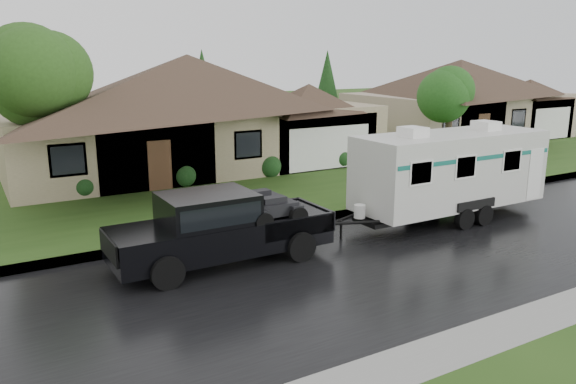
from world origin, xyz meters
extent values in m
plane|color=#294A17|center=(0.00, 0.00, 0.00)|extent=(140.00, 140.00, 0.00)
cube|color=black|center=(0.00, -2.00, 0.01)|extent=(140.00, 8.00, 0.01)
cube|color=gray|center=(0.00, 2.25, 0.07)|extent=(140.00, 0.50, 0.15)
cube|color=#294A17|center=(0.00, 15.00, 0.07)|extent=(140.00, 26.00, 0.15)
cube|color=gray|center=(2.00, 14.00, 1.65)|extent=(18.00, 10.00, 3.00)
pyramid|color=#35261D|center=(2.00, 14.00, 5.75)|extent=(19.44, 10.80, 2.60)
cube|color=gray|center=(7.40, 11.00, 1.50)|extent=(5.76, 4.00, 2.70)
cube|color=tan|center=(22.00, 14.50, 1.65)|extent=(14.00, 9.00, 3.00)
pyramid|color=#35261D|center=(22.00, 14.50, 5.45)|extent=(15.12, 9.72, 2.30)
cube|color=tan|center=(26.20, 12.00, 1.50)|extent=(4.48, 4.00, 2.70)
cylinder|color=#382B1E|center=(-5.57, 9.42, 1.66)|extent=(0.45, 0.45, 3.02)
sphere|color=#33621F|center=(-5.57, 9.42, 4.96)|extent=(4.17, 4.17, 4.17)
cylinder|color=#382B1E|center=(15.06, 8.61, 1.23)|extent=(0.37, 0.37, 2.15)
sphere|color=#296420|center=(15.06, 8.61, 3.58)|extent=(2.97, 2.97, 2.97)
sphere|color=#143814|center=(-4.30, 9.30, 0.65)|extent=(1.00, 1.00, 1.00)
sphere|color=#143814|center=(-0.10, 9.30, 0.65)|extent=(1.00, 1.00, 1.00)
sphere|color=#143814|center=(4.10, 9.30, 0.65)|extent=(1.00, 1.00, 1.00)
sphere|color=#143814|center=(8.30, 9.30, 0.65)|extent=(1.00, 1.00, 1.00)
cube|color=black|center=(-2.33, 0.10, 0.80)|extent=(6.12, 2.04, 0.88)
cube|color=black|center=(-4.58, 0.10, 1.07)|extent=(1.63, 1.99, 0.36)
cube|color=black|center=(-2.74, 0.10, 1.58)|extent=(2.45, 1.92, 0.92)
cube|color=black|center=(-2.74, 0.10, 1.63)|extent=(2.24, 1.96, 0.56)
cube|color=black|center=(-0.39, 0.10, 1.00)|extent=(2.24, 1.94, 0.06)
cylinder|color=black|center=(-4.27, -0.90, 0.43)|extent=(0.86, 0.33, 0.86)
cylinder|color=black|center=(-4.27, 1.10, 0.43)|extent=(0.86, 0.33, 0.86)
cylinder|color=black|center=(-0.39, -0.90, 0.43)|extent=(0.86, 0.33, 0.86)
cylinder|color=black|center=(-0.39, 1.10, 0.43)|extent=(0.86, 0.33, 0.86)
cube|color=silver|center=(6.37, 0.10, 1.81)|extent=(7.14, 2.45, 2.50)
cube|color=black|center=(6.37, 0.10, 0.41)|extent=(7.55, 1.22, 0.14)
cube|color=#0E6356|center=(6.37, 0.10, 2.36)|extent=(7.00, 2.47, 0.14)
cube|color=white|center=(4.53, 0.10, 3.22)|extent=(0.71, 0.82, 0.33)
cube|color=white|center=(8.00, 0.10, 3.22)|extent=(0.71, 0.82, 0.33)
cylinder|color=black|center=(5.91, -1.10, 0.36)|extent=(0.71, 0.24, 0.71)
cylinder|color=black|center=(5.91, 1.31, 0.36)|extent=(0.71, 0.24, 0.71)
cylinder|color=black|center=(6.83, -1.10, 0.36)|extent=(0.71, 0.24, 0.71)
cylinder|color=black|center=(6.83, 1.31, 0.36)|extent=(0.71, 0.24, 0.71)
camera|label=1|loc=(-8.25, -13.64, 5.61)|focal=35.00mm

